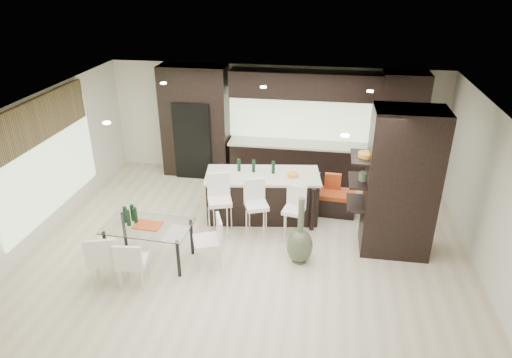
% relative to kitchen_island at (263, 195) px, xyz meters
% --- Properties ---
extents(ground, '(8.00, 8.00, 0.00)m').
position_rel_kitchen_island_xyz_m(ground, '(-0.04, -1.23, -0.48)').
color(ground, beige).
rests_on(ground, ground).
extents(back_wall, '(8.00, 0.02, 2.70)m').
position_rel_kitchen_island_xyz_m(back_wall, '(-0.04, 2.27, 0.87)').
color(back_wall, silver).
rests_on(back_wall, ground).
extents(left_wall, '(0.02, 7.00, 2.70)m').
position_rel_kitchen_island_xyz_m(left_wall, '(-4.04, -1.23, 0.87)').
color(left_wall, silver).
rests_on(left_wall, ground).
extents(right_wall, '(0.02, 7.00, 2.70)m').
position_rel_kitchen_island_xyz_m(right_wall, '(3.96, -1.23, 0.87)').
color(right_wall, silver).
rests_on(right_wall, ground).
extents(ceiling, '(8.00, 7.00, 0.02)m').
position_rel_kitchen_island_xyz_m(ceiling, '(-0.04, -1.23, 2.22)').
color(ceiling, white).
rests_on(ceiling, ground).
extents(window_left, '(0.04, 3.20, 1.90)m').
position_rel_kitchen_island_xyz_m(window_left, '(-4.00, -1.03, 0.87)').
color(window_left, '#B2D199').
rests_on(window_left, left_wall).
extents(window_back, '(3.40, 0.04, 1.20)m').
position_rel_kitchen_island_xyz_m(window_back, '(0.56, 2.23, 1.07)').
color(window_back, '#B2D199').
rests_on(window_back, back_wall).
extents(stone_accent, '(0.08, 3.00, 0.80)m').
position_rel_kitchen_island_xyz_m(stone_accent, '(-3.97, -1.03, 1.77)').
color(stone_accent, brown).
rests_on(stone_accent, left_wall).
extents(ceiling_spots, '(4.00, 3.00, 0.02)m').
position_rel_kitchen_island_xyz_m(ceiling_spots, '(-0.04, -0.98, 2.20)').
color(ceiling_spots, white).
rests_on(ceiling_spots, ceiling).
extents(back_cabinetry, '(6.80, 0.68, 2.70)m').
position_rel_kitchen_island_xyz_m(back_cabinetry, '(0.46, 1.94, 0.87)').
color(back_cabinetry, black).
rests_on(back_cabinetry, ground).
extents(refrigerator, '(0.90, 0.68, 1.90)m').
position_rel_kitchen_island_xyz_m(refrigerator, '(-1.94, 1.89, 0.47)').
color(refrigerator, black).
rests_on(refrigerator, ground).
extents(partition_column, '(1.20, 0.80, 2.70)m').
position_rel_kitchen_island_xyz_m(partition_column, '(2.56, -0.83, 0.87)').
color(partition_column, black).
rests_on(partition_column, ground).
extents(kitchen_island, '(2.42, 1.30, 0.96)m').
position_rel_kitchen_island_xyz_m(kitchen_island, '(0.00, 0.00, 0.00)').
color(kitchen_island, black).
rests_on(kitchen_island, ground).
extents(stool_left, '(0.55, 0.55, 0.99)m').
position_rel_kitchen_island_xyz_m(stool_left, '(-0.71, -0.81, 0.01)').
color(stool_left, white).
rests_on(stool_left, ground).
extents(stool_mid, '(0.53, 0.53, 0.93)m').
position_rel_kitchen_island_xyz_m(stool_mid, '(0.00, -0.80, -0.02)').
color(stool_mid, white).
rests_on(stool_mid, ground).
extents(stool_right, '(0.45, 0.45, 0.86)m').
position_rel_kitchen_island_xyz_m(stool_right, '(0.71, -0.79, -0.05)').
color(stool_right, white).
rests_on(stool_right, ground).
extents(bench, '(1.31, 0.57, 0.49)m').
position_rel_kitchen_island_xyz_m(bench, '(1.27, 0.37, -0.23)').
color(bench, black).
rests_on(bench, ground).
extents(floor_vase, '(0.59, 0.59, 1.27)m').
position_rel_kitchen_island_xyz_m(floor_vase, '(0.88, -1.49, 0.15)').
color(floor_vase, '#404C37').
rests_on(floor_vase, ground).
extents(dining_table, '(1.52, 0.91, 0.71)m').
position_rel_kitchen_island_xyz_m(dining_table, '(-1.74, -1.88, -0.12)').
color(dining_table, white).
rests_on(dining_table, ground).
extents(chair_near, '(0.50, 0.50, 0.83)m').
position_rel_kitchen_island_xyz_m(chair_near, '(-1.74, -2.60, -0.07)').
color(chair_near, white).
rests_on(chair_near, ground).
extents(chair_far, '(0.62, 0.62, 0.91)m').
position_rel_kitchen_island_xyz_m(chair_far, '(-2.20, -2.62, -0.02)').
color(chair_far, white).
rests_on(chair_far, ground).
extents(chair_end, '(0.61, 0.61, 0.87)m').
position_rel_kitchen_island_xyz_m(chair_end, '(-0.68, -1.88, -0.05)').
color(chair_end, white).
rests_on(chair_end, ground).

